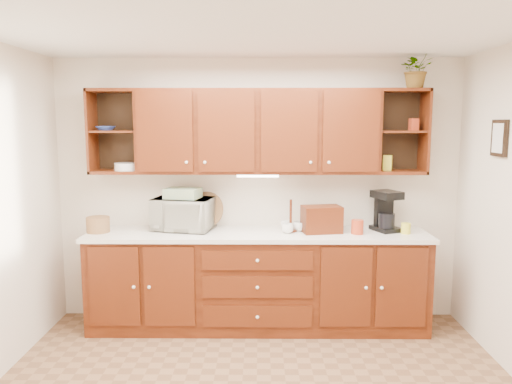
{
  "coord_description": "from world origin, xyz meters",
  "views": [
    {
      "loc": [
        0.03,
        -3.21,
        1.98
      ],
      "look_at": [
        -0.01,
        1.15,
        1.37
      ],
      "focal_mm": 35.0,
      "sensor_mm": 36.0,
      "label": 1
    }
  ],
  "objects_px": {
    "microwave": "(183,214)",
    "coffee_maker": "(386,211)",
    "potted_plant": "(416,69)",
    "bread_box": "(322,219)"
  },
  "relations": [
    {
      "from": "microwave",
      "to": "coffee_maker",
      "type": "xyz_separation_m",
      "value": [
        1.96,
        -0.02,
        0.03
      ]
    },
    {
      "from": "microwave",
      "to": "coffee_maker",
      "type": "height_order",
      "value": "coffee_maker"
    },
    {
      "from": "microwave",
      "to": "potted_plant",
      "type": "bearing_deg",
      "value": 11.59
    },
    {
      "from": "coffee_maker",
      "to": "potted_plant",
      "type": "bearing_deg",
      "value": -18.86
    },
    {
      "from": "potted_plant",
      "to": "microwave",
      "type": "bearing_deg",
      "value": 179.94
    },
    {
      "from": "bread_box",
      "to": "coffee_maker",
      "type": "relative_size",
      "value": 0.93
    },
    {
      "from": "microwave",
      "to": "bread_box",
      "type": "distance_m",
      "value": 1.34
    },
    {
      "from": "bread_box",
      "to": "potted_plant",
      "type": "height_order",
      "value": "potted_plant"
    },
    {
      "from": "bread_box",
      "to": "coffee_maker",
      "type": "height_order",
      "value": "coffee_maker"
    },
    {
      "from": "microwave",
      "to": "coffee_maker",
      "type": "distance_m",
      "value": 1.96
    }
  ]
}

